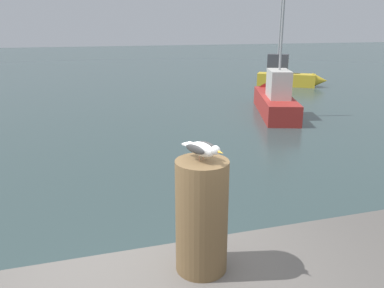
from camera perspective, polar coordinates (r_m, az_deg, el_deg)
The scene contains 4 objects.
mooring_post at distance 2.91m, azimuth 1.43°, elevation -10.61°, with size 0.39×0.39×0.87m, color brown.
seagull at distance 2.70m, azimuth 1.61°, elevation -0.73°, with size 0.21×0.38×0.14m.
boat_red at distance 15.27m, azimuth 11.93°, elevation 6.58°, with size 2.66×5.14×4.14m.
boat_yellow at distance 22.02m, azimuth 14.18°, elevation 9.63°, with size 3.51×2.70×4.66m.
Camera 1 is at (-0.28, -2.85, 3.23)m, focal length 36.28 mm.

